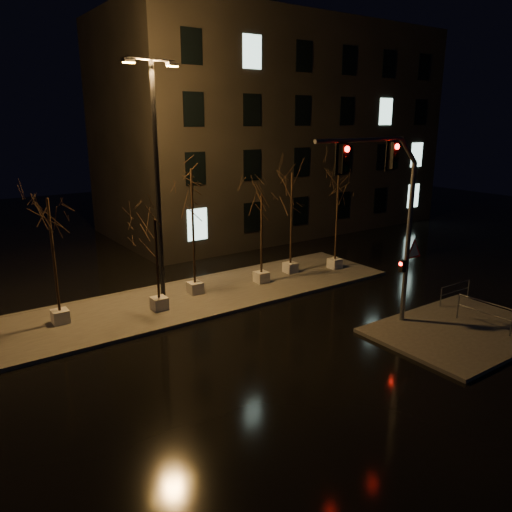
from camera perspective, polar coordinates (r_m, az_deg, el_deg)
ground at (r=18.98m, az=0.24°, el=-10.49°), size 90.00×90.00×0.00m
median at (r=23.71m, az=-8.18°, el=-5.02°), size 22.00×5.00×0.15m
sidewalk_corner at (r=21.85m, az=22.35°, el=-7.90°), size 7.00×5.00×0.15m
building at (r=39.87m, az=1.83°, el=14.27°), size 25.00×12.00×15.00m
tree_1 at (r=21.18m, az=-22.46°, el=3.10°), size 1.80×1.80×5.33m
tree_2 at (r=21.69m, az=-11.38°, el=1.82°), size 1.80×1.80×4.16m
tree_3 at (r=23.22m, az=-7.32°, el=6.63°), size 1.80×1.80×6.12m
tree_4 at (r=24.88m, az=0.64°, el=4.79°), size 1.80×1.80×4.68m
tree_5 at (r=26.51m, az=4.11°, el=6.91°), size 1.80×1.80×5.58m
tree_6 at (r=27.63m, az=9.32°, el=6.71°), size 1.80×1.80×5.34m
traffic_signal_mast at (r=19.70m, az=15.21°, el=5.50°), size 6.15×0.32×7.51m
streetlight_main at (r=22.42m, az=-11.29°, el=9.87°), size 2.64×0.71×10.55m
guard_rail_a at (r=24.62m, az=21.82°, el=-3.61°), size 2.07×0.09×0.89m
guard_rail_b at (r=22.14m, az=24.62°, el=-5.67°), size 0.13×2.32×1.10m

